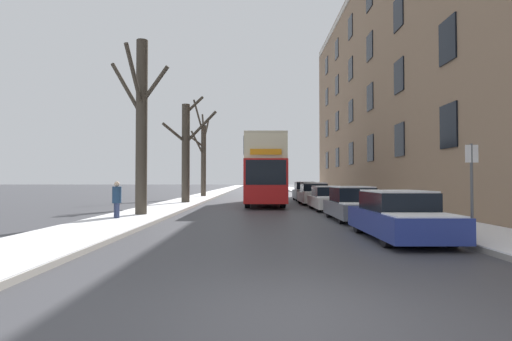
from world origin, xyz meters
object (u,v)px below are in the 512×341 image
Objects in this scene: parked_car_1 at (352,205)px; bare_tree_left_0 at (140,124)px; street_sign_post at (471,187)px; bare_tree_left_1 at (186,151)px; parked_car_4 at (304,192)px; bare_tree_left_2 at (202,156)px; parked_car_2 at (327,199)px; parked_car_0 at (398,216)px; parked_car_3 at (313,194)px; double_decker_bus at (263,168)px; pedestrian_left_sidewalk at (116,200)px.

bare_tree_left_0 is at bearing 173.66° from parked_car_1.
street_sign_post reaches higher than parked_car_1.
parked_car_4 is (8.68, 5.44, -2.95)m from bare_tree_left_1.
parked_car_4 is at bearing -29.56° from bare_tree_left_2.
bare_tree_left_1 reaches higher than parked_car_2.
parked_car_3 is (0.00, 16.16, 0.05)m from parked_car_0.
double_decker_bus is (5.55, 9.45, -1.63)m from bare_tree_left_0.
parked_car_0 is at bearing -61.40° from bare_tree_left_1.
bare_tree_left_2 is 23.26m from parked_car_1.
bare_tree_left_0 is at bearing 144.27° from street_sign_post.
double_decker_bus reaches higher than street_sign_post.
parked_car_3 is at bearing 47.89° from bare_tree_left_0.
bare_tree_left_0 is at bearing -152.83° from parked_car_2.
bare_tree_left_0 is 3.07× the size of street_sign_post.
parked_car_4 is (0.00, 10.51, 0.08)m from parked_car_2.
bare_tree_left_0 reaches higher than double_decker_bus.
bare_tree_left_2 is at bearing 108.74° from parked_car_0.
parked_car_1 is at bearing -67.06° from bare_tree_left_2.
bare_tree_left_2 is at bearing 90.02° from bare_tree_left_0.
double_decker_bus is 6.85m from parked_car_4.
double_decker_bus is at bearing 59.59° from bare_tree_left_0.
street_sign_post is at bearing -59.55° from bare_tree_left_1.
parked_car_3 reaches higher than parked_car_2.
parked_car_4 is at bearing 58.89° from double_decker_bus.
bare_tree_left_2 reaches higher than parked_car_2.
parked_car_4 is at bearing 90.00° from parked_car_1.
bare_tree_left_0 is 1.83× the size of parked_car_1.
parked_car_2 is at bearing -30.31° from bare_tree_left_1.
parked_car_0 is (8.97, -6.25, -3.46)m from bare_tree_left_0.
double_decker_bus is 6.40× the size of pedestrian_left_sidewalk.
street_sign_post is (10.07, -17.12, -2.19)m from bare_tree_left_1.
street_sign_post is at bearing -40.87° from parked_car_0.
double_decker_bus reaches higher than parked_car_2.
bare_tree_left_2 is at bearing 150.44° from parked_car_4.
parked_car_2 is at bearing 27.17° from bare_tree_left_0.
parked_car_1 is at bearing -71.89° from double_decker_bus.
bare_tree_left_0 is 1.96× the size of parked_car_3.
parked_car_3 is 14.93m from pedestrian_left_sidewalk.
parked_car_2 is at bearing -94.58° from pedestrian_left_sidewalk.
parked_car_2 is (3.42, -4.85, -1.85)m from double_decker_bus.
bare_tree_left_0 reaches higher than parked_car_0.
pedestrian_left_sidewalk is (-9.42, 4.58, 0.24)m from parked_car_0.
double_decker_bus is 2.29× the size of parked_car_0.
parked_car_4 is (0.00, 21.36, 0.07)m from parked_car_0.
parked_car_4 is at bearing 90.00° from parked_car_3.
parked_car_3 is 2.50× the size of pedestrian_left_sidewalk.
parked_car_3 is (8.68, 0.24, -2.96)m from bare_tree_left_1.
bare_tree_left_1 is at bearing 120.45° from street_sign_post.
street_sign_post is at bearing -69.46° from bare_tree_left_2.
parked_car_4 is at bearing -67.52° from pedestrian_left_sidewalk.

